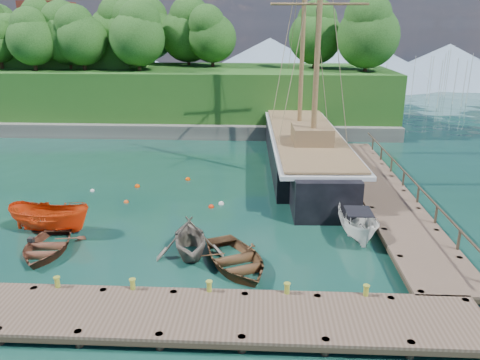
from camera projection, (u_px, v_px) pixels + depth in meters
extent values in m
plane|color=#123325|center=(181.00, 245.00, 23.24)|extent=(160.00, 160.00, 0.00)
cube|color=brown|center=(205.00, 314.00, 16.82)|extent=(20.00, 3.20, 0.12)
cube|color=#31281D|center=(205.00, 317.00, 16.87)|extent=(20.00, 3.20, 0.20)
cylinder|color=#31281D|center=(463.00, 312.00, 17.74)|extent=(0.28, 0.28, 1.10)
cube|color=brown|center=(383.00, 191.00, 29.15)|extent=(3.20, 24.00, 0.12)
cube|color=#31281D|center=(382.00, 194.00, 29.20)|extent=(3.20, 24.00, 0.20)
cylinder|color=#31281D|center=(419.00, 304.00, 18.28)|extent=(0.28, 0.28, 1.10)
cylinder|color=#31281D|center=(335.00, 150.00, 40.45)|extent=(0.28, 0.28, 1.10)
cylinder|color=#31281D|center=(365.00, 151.00, 40.32)|extent=(0.28, 0.28, 1.10)
cylinder|color=olive|center=(60.00, 300.00, 18.60)|extent=(0.26, 0.26, 0.45)
cylinder|color=olive|center=(134.00, 302.00, 18.46)|extent=(0.26, 0.26, 0.45)
cylinder|color=olive|center=(210.00, 304.00, 18.31)|extent=(0.26, 0.26, 0.45)
cylinder|color=olive|center=(286.00, 307.00, 18.17)|extent=(0.26, 0.26, 0.45)
cylinder|color=olive|center=(364.00, 309.00, 18.03)|extent=(0.26, 0.26, 0.45)
imported|color=brown|center=(47.00, 252.00, 22.53)|extent=(3.34, 4.45, 0.87)
imported|color=#6B6358|center=(190.00, 254.00, 22.30)|extent=(4.00, 4.39, 1.98)
imported|color=#51351F|center=(236.00, 267.00, 21.14)|extent=(5.07, 5.69, 0.97)
imported|color=#E04110|center=(52.00, 232.00, 24.74)|extent=(4.80, 2.41, 1.77)
imported|color=white|center=(357.00, 237.00, 24.13)|extent=(1.92, 4.43, 1.67)
cube|color=black|center=(304.00, 156.00, 35.79)|extent=(5.78, 16.13, 3.31)
cube|color=black|center=(292.00, 128.00, 45.51)|extent=(3.04, 5.12, 2.98)
cube|color=black|center=(323.00, 198.00, 27.15)|extent=(3.78, 4.24, 3.15)
cube|color=silver|center=(305.00, 136.00, 35.28)|extent=(6.03, 21.14, 0.25)
cube|color=brown|center=(305.00, 132.00, 35.20)|extent=(5.55, 20.67, 0.12)
cube|color=brown|center=(312.00, 135.00, 31.77)|extent=(2.70, 3.10, 1.20)
cylinder|color=brown|center=(290.00, 91.00, 47.99)|extent=(0.50, 6.90, 1.69)
cylinder|color=brown|center=(304.00, 10.00, 36.30)|extent=(0.36, 0.36, 17.60)
cylinder|color=brown|center=(319.00, 18.00, 28.75)|extent=(0.36, 0.36, 16.20)
cylinder|color=#8C7A59|center=(296.00, 9.00, 42.30)|extent=(0.52, 12.16, 10.22)
sphere|color=silver|center=(48.00, 221.00, 26.13)|extent=(0.32, 0.32, 0.32)
sphere|color=#D54E18|center=(126.00, 202.00, 28.78)|extent=(0.30, 0.30, 0.30)
sphere|color=red|center=(211.00, 207.00, 28.01)|extent=(0.34, 0.34, 0.34)
sphere|color=silver|center=(221.00, 204.00, 28.49)|extent=(0.35, 0.35, 0.35)
sphere|color=#EE4702|center=(137.00, 187.00, 31.55)|extent=(0.35, 0.35, 0.35)
sphere|color=#CE3E00|center=(188.00, 180.00, 32.97)|extent=(0.35, 0.35, 0.35)
sphere|color=white|center=(92.00, 191.00, 30.74)|extent=(0.28, 0.28, 0.28)
cube|color=#474744|center=(142.00, 129.00, 46.17)|extent=(50.00, 4.00, 1.40)
cube|color=#1B4B17|center=(154.00, 96.00, 51.09)|extent=(50.00, 14.00, 6.00)
cube|color=#1B4B17|center=(43.00, 73.00, 54.92)|extent=(24.00, 12.00, 10.00)
cylinder|color=#382616|center=(71.00, 62.00, 48.52)|extent=(0.36, 0.36, 1.40)
sphere|color=#1B3F13|center=(68.00, 38.00, 47.76)|extent=(5.42, 5.42, 5.42)
cylinder|color=#382616|center=(84.00, 63.00, 47.19)|extent=(0.36, 0.36, 1.40)
sphere|color=#1B3F13|center=(82.00, 40.00, 46.48)|extent=(5.02, 5.02, 5.02)
cylinder|color=#382616|center=(55.00, 57.00, 55.06)|extent=(0.36, 0.36, 1.40)
sphere|color=#1B3F13|center=(52.00, 34.00, 54.21)|extent=(6.25, 6.25, 6.25)
cylinder|color=#382616|center=(366.00, 64.00, 45.70)|extent=(0.36, 0.36, 1.40)
sphere|color=#1B3F13|center=(368.00, 36.00, 44.87)|extent=(6.00, 6.00, 6.00)
cylinder|color=#382616|center=(213.00, 60.00, 50.76)|extent=(0.36, 0.36, 1.40)
sphere|color=#1B3F13|center=(212.00, 38.00, 50.03)|extent=(5.13, 5.13, 5.13)
cylinder|color=#382616|center=(51.00, 57.00, 55.80)|extent=(0.36, 0.36, 1.40)
sphere|color=#1B3F13|center=(48.00, 38.00, 55.11)|extent=(4.80, 4.80, 4.80)
cylinder|color=#382616|center=(133.00, 61.00, 50.21)|extent=(0.36, 0.36, 1.40)
sphere|color=#1B3F13|center=(131.00, 36.00, 49.40)|extent=(5.82, 5.82, 5.82)
cylinder|color=#382616|center=(189.00, 59.00, 52.93)|extent=(0.36, 0.36, 1.40)
sphere|color=#1B3F13|center=(188.00, 35.00, 52.10)|extent=(6.05, 6.05, 6.05)
cylinder|color=#382616|center=(365.00, 63.00, 46.63)|extent=(0.36, 0.36, 1.40)
sphere|color=#1B3F13|center=(367.00, 41.00, 45.95)|extent=(4.77, 4.77, 4.77)
cylinder|color=#382616|center=(139.00, 63.00, 46.67)|extent=(0.36, 0.36, 1.40)
sphere|color=#1B3F13|center=(137.00, 38.00, 45.91)|extent=(5.47, 5.47, 5.47)
cylinder|color=#382616|center=(314.00, 61.00, 49.46)|extent=(0.36, 0.36, 1.40)
sphere|color=#1B3F13|center=(315.00, 37.00, 48.69)|extent=(5.55, 5.55, 5.55)
cylinder|color=#382616|center=(150.00, 56.00, 57.36)|extent=(0.36, 0.36, 1.40)
sphere|color=#1B3F13|center=(149.00, 33.00, 56.51)|extent=(6.25, 6.25, 6.25)
cylinder|color=#382616|center=(66.00, 60.00, 51.72)|extent=(0.36, 0.36, 1.40)
sphere|color=#1B3F13|center=(64.00, 37.00, 50.95)|extent=(5.47, 5.47, 5.47)
cylinder|color=#382616|center=(1.00, 62.00, 48.41)|extent=(0.36, 0.36, 1.40)
cylinder|color=#382616|center=(52.00, 59.00, 51.87)|extent=(0.36, 0.36, 1.40)
sphere|color=#1B3F13|center=(49.00, 35.00, 51.04)|extent=(6.04, 6.04, 6.04)
cylinder|color=#382616|center=(186.00, 56.00, 57.73)|extent=(0.36, 0.36, 1.40)
sphere|color=#1B3F13|center=(185.00, 34.00, 56.92)|extent=(5.89, 5.89, 5.89)
cylinder|color=#382616|center=(119.00, 60.00, 51.07)|extent=(0.36, 0.36, 1.40)
sphere|color=#1B3F13|center=(117.00, 35.00, 50.24)|extent=(6.08, 6.08, 6.08)
cylinder|color=#382616|center=(13.00, 61.00, 49.92)|extent=(0.36, 0.36, 1.40)
sphere|color=#1B3F13|center=(10.00, 41.00, 49.29)|extent=(4.25, 4.25, 4.25)
cylinder|color=#382616|center=(35.00, 63.00, 46.71)|extent=(0.36, 0.36, 1.40)
sphere|color=#1B3F13|center=(32.00, 41.00, 46.02)|extent=(4.77, 4.77, 4.77)
cube|color=silver|center=(50.00, 23.00, 52.13)|extent=(4.00, 5.00, 3.00)
cube|color=#591E19|center=(48.00, 5.00, 51.53)|extent=(4.40, 5.40, 0.80)
cone|color=#728CA5|center=(350.00, 58.00, 87.16)|extent=(36.00, 36.00, 9.00)
cone|color=#728CA5|center=(448.00, 63.00, 86.61)|extent=(28.00, 28.00, 7.00)
cone|color=#728CA5|center=(270.00, 60.00, 88.04)|extent=(32.00, 32.00, 8.00)
cone|color=#728CA5|center=(87.00, 54.00, 89.40)|extent=(40.00, 40.00, 10.00)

